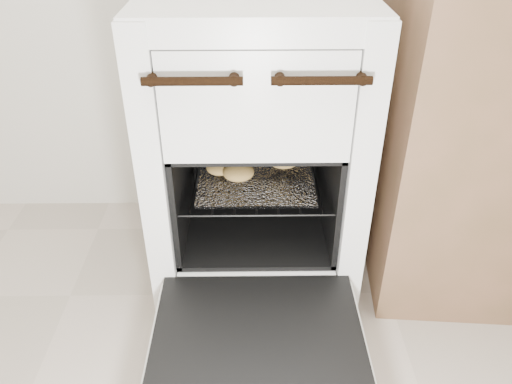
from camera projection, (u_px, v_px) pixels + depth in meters
stove at (255, 153)px, 1.46m from camera, size 0.57×0.63×0.87m
oven_door at (258, 337)px, 1.18m from camera, size 0.51×0.40×0.04m
oven_rack at (256, 177)px, 1.43m from camera, size 0.41×0.40×0.01m
foil_sheet at (256, 179)px, 1.41m from camera, size 0.32×0.28×0.01m
baked_rolls at (254, 165)px, 1.43m from camera, size 0.29×0.19×0.04m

